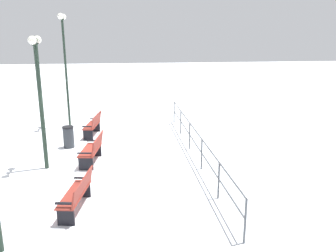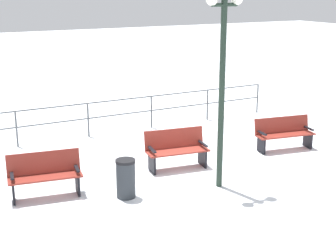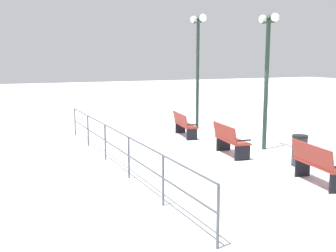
{
  "view_description": "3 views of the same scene",
  "coord_description": "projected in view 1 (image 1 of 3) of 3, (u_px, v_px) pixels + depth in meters",
  "views": [
    {
      "loc": [
        -1.31,
        11.42,
        4.29
      ],
      "look_at": [
        -2.9,
        -1.16,
        0.89
      ],
      "focal_mm": 37.4,
      "sensor_mm": 36.0,
      "label": 1
    },
    {
      "loc": [
        9.91,
        -5.53,
        4.33
      ],
      "look_at": [
        -2.06,
        0.76,
        0.5
      ],
      "focal_mm": 53.0,
      "sensor_mm": 36.0,
      "label": 2
    },
    {
      "loc": [
        -6.85,
        -10.36,
        2.87
      ],
      "look_at": [
        -2.27,
        -0.12,
        1.05
      ],
      "focal_mm": 44.71,
      "sensor_mm": 36.0,
      "label": 3
    }
  ],
  "objects": [
    {
      "name": "ground_plane",
      "position": [
        88.0,
        163.0,
        11.89
      ],
      "size": [
        80.0,
        80.0,
        0.0
      ],
      "primitive_type": "plane",
      "color": "white",
      "rests_on": "ground"
    },
    {
      "name": "waterfront_railing",
      "position": [
        195.0,
        139.0,
        12.16
      ],
      "size": [
        0.05,
        10.43,
        1.03
      ],
      "color": "#4C5156",
      "rests_on": "ground"
    },
    {
      "name": "lamppost_near",
      "position": [
        64.0,
        49.0,
        15.57
      ],
      "size": [
        0.26,
        0.96,
        5.1
      ],
      "color": "#1E2D23",
      "rests_on": "ground"
    },
    {
      "name": "bench_third",
      "position": [
        78.0,
        193.0,
        8.62
      ],
      "size": [
        0.76,
        1.7,
        0.88
      ],
      "rotation": [
        0.0,
        0.0,
        -0.17
      ],
      "color": "maroon",
      "rests_on": "ground"
    },
    {
      "name": "bench_second",
      "position": [
        93.0,
        149.0,
        11.78
      ],
      "size": [
        0.78,
        1.59,
        0.95
      ],
      "rotation": [
        0.0,
        0.0,
        -0.14
      ],
      "color": "maroon",
      "rests_on": "ground"
    },
    {
      "name": "bench_nearest",
      "position": [
        93.0,
        124.0,
        14.9
      ],
      "size": [
        0.73,
        1.59,
        0.95
      ],
      "rotation": [
        0.0,
        0.0,
        -0.15
      ],
      "color": "maroon",
      "rests_on": "ground"
    },
    {
      "name": "lamppost_middle",
      "position": [
        39.0,
        84.0,
        10.73
      ],
      "size": [
        0.25,
        0.86,
        4.2
      ],
      "color": "#1E2D23",
      "rests_on": "ground"
    },
    {
      "name": "trash_bin",
      "position": [
        69.0,
        137.0,
        13.39
      ],
      "size": [
        0.42,
        0.42,
        0.84
      ],
      "color": "#2D3338",
      "rests_on": "ground"
    }
  ]
}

